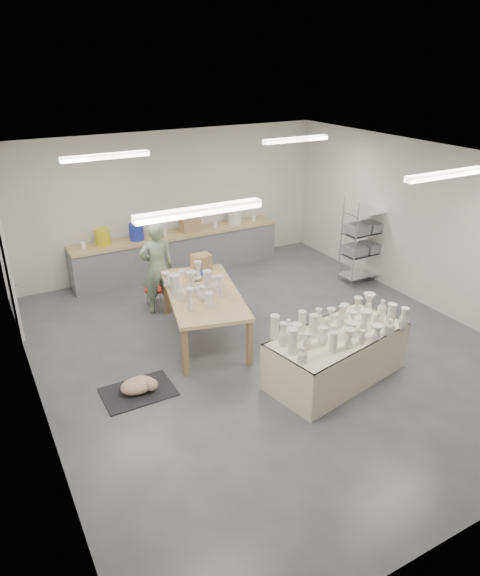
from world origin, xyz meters
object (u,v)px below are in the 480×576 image
drying_table (337,353)px  potter (157,268)px  red_stool (154,290)px  work_table (200,289)px

drying_table → potter: size_ratio=1.30×
drying_table → red_stool: 3.89m
potter → red_stool: (0.00, 0.27, -0.56)m
potter → drying_table: bearing=121.2°
drying_table → red_stool: (-1.50, 3.59, -0.11)m
potter → red_stool: bearing=-83.2°
drying_table → potter: 3.67m
potter → red_stool: 0.63m
work_table → red_stool: work_table is taller
drying_table → potter: bearing=103.2°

